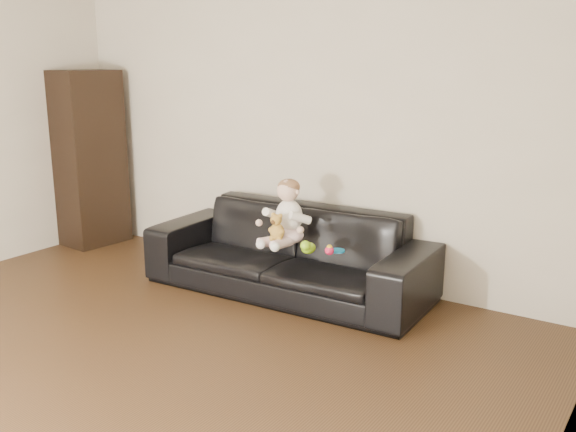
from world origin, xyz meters
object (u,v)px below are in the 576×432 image
Objects in this scene: toy_green at (308,248)px; toy_blue_disc at (338,251)px; toy_rattle at (329,251)px; baby at (287,216)px; teddy_bear at (277,227)px; sofa at (288,251)px; cabinet at (90,159)px.

toy_green is 1.14× the size of toy_blue_disc.
toy_blue_disc is (0.01, 0.11, -0.03)m from toy_rattle.
baby is 2.41× the size of teddy_bear.
baby reaches higher than sofa.
toy_green is at bearing -134.20° from toy_blue_disc.
sofa is 0.40m from teddy_bear.
baby reaches higher than teddy_bear.
sofa is 18.68× the size of toy_green.
sofa is 4.52× the size of baby.
baby is (2.53, -0.23, -0.20)m from cabinet.
cabinet is 16.04× the size of toy_blue_disc.
cabinet reaches higher than teddy_bear.
teddy_bear is (2.54, -0.38, -0.26)m from cabinet.
sofa is at bearing 143.64° from toy_green.
cabinet reaches higher than toy_blue_disc.
toy_blue_disc is at bearing -12.63° from sofa.
cabinet is 2.58m from teddy_bear.
toy_green reaches higher than toy_rattle.
baby is at bearing 116.51° from teddy_bear.
teddy_bear is (0.08, -0.28, 0.27)m from sofa.
toy_green is at bearing 27.85° from teddy_bear.
teddy_bear reaches higher than toy_blue_disc.
baby is 0.36m from toy_green.
cabinet is at bearing 174.17° from toy_rattle.
sofa is at bearing 128.99° from teddy_bear.
toy_green is 0.16m from toy_rattle.
teddy_bear is at bearing -174.98° from toy_green.
toy_rattle is at bearing 33.65° from teddy_bear.
baby is at bearing -62.40° from sofa.
cabinet reaches higher than sofa.
cabinet is 3.00m from toy_rattle.
toy_blue_disc is at bearing 84.40° from toy_rattle.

